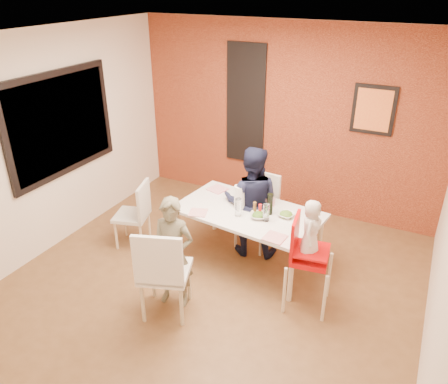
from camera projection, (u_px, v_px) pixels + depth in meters
The scene contains 34 objects.
ground at pixel (212, 283), 5.06m from camera, with size 4.50×4.50×0.00m, color brown.
ceiling at pixel (209, 39), 3.86m from camera, with size 4.50×4.50×0.02m, color white.
wall_back at pixel (285, 119), 6.26m from camera, with size 4.50×0.02×2.70m, color beige.
wall_front at pixel (37, 315), 2.66m from camera, with size 4.50×0.02×2.70m, color beige.
wall_left at pixel (50, 143), 5.36m from camera, with size 0.02×4.50×2.70m, color beige.
brick_accent_wall at pixel (284, 120), 6.24m from camera, with size 4.50×0.02×2.70m, color maroon.
picture_window_frame at pixel (61, 124), 5.42m from camera, with size 0.05×1.70×1.30m, color black.
picture_window_pane at pixel (62, 124), 5.41m from camera, with size 0.02×1.55×1.15m, color black.
glassblock_strip at pixel (246, 105), 6.41m from camera, with size 0.55×0.03×1.70m, color silver.
glassblock_surround at pixel (246, 105), 6.40m from camera, with size 0.60×0.03×1.76m, color black.
art_print_frame at pixel (374, 110), 5.61m from camera, with size 0.54×0.03×0.64m, color black.
art_print_canvas at pixel (373, 110), 5.60m from camera, with size 0.44×0.01×0.54m, color orange.
dining_table at pixel (248, 216), 5.19m from camera, with size 1.79×1.13×0.70m.
chair_near at pixel (162, 270), 4.32m from camera, with size 0.62×0.62×1.05m.
chair_far at pixel (259, 206), 5.62m from camera, with size 0.50×0.50×0.97m.
chair_left at pixel (137, 211), 5.59m from camera, with size 0.51×0.51×0.88m.
high_chair at pixel (305, 254), 4.48m from camera, with size 0.50×0.50×1.05m.
child_near at pixel (173, 253), 4.51m from camera, with size 0.46×0.30×1.25m, color brown.
child_far at pixel (251, 202), 5.35m from camera, with size 0.69×0.54×1.43m, color #161932.
toddler at pixel (311, 229), 4.34m from camera, with size 0.31×0.20×0.63m, color beige.
plate_near_left at pixel (198, 213), 5.11m from camera, with size 0.20×0.20×0.01m, color white.
plate_far_mid at pixel (266, 201), 5.36m from camera, with size 0.22×0.22×0.01m, color white.
plate_near_right at pixel (275, 238), 4.62m from camera, with size 0.22×0.22×0.01m, color white.
plate_far_left at pixel (218, 189), 5.67m from camera, with size 0.22×0.22×0.01m, color white.
salad_bowl_a at pixel (259, 216), 5.01m from camera, with size 0.20×0.20×0.05m, color white.
salad_bowl_b at pixel (286, 215), 5.03m from camera, with size 0.19×0.19×0.05m, color white.
wine_bottle at pixel (270, 204), 5.04m from camera, with size 0.07×0.07×0.26m, color black.
wine_glass_a at pixel (238, 207), 5.01m from camera, with size 0.08×0.08×0.22m, color white.
wine_glass_b at pixel (266, 213), 4.91m from camera, with size 0.07×0.07×0.21m, color white.
paper_towel_roll at pixel (240, 197), 5.16m from camera, with size 0.13×0.13×0.29m, color white.
condiment_red at pixel (260, 210), 5.03m from camera, with size 0.04×0.04×0.14m, color red.
condiment_green at pixel (266, 210), 5.05m from camera, with size 0.04×0.04×0.14m, color #357B29.
condiment_brown at pixel (255, 208), 5.07m from camera, with size 0.04×0.04×0.15m, color brown.
sippy_cup at pixel (313, 223), 4.80m from camera, with size 0.07×0.07×0.12m, color orange.
Camera 1 is at (1.93, -3.57, 3.20)m, focal length 35.00 mm.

